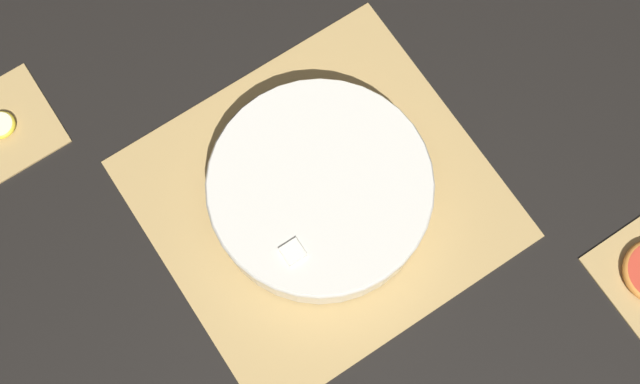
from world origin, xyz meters
name	(u,v)px	position (x,y,z in m)	size (l,w,h in m)	color
ground_plane	(320,199)	(0.00, 0.00, 0.00)	(6.00, 6.00, 0.00)	black
bamboo_mat_center	(320,198)	(0.00, 0.00, 0.00)	(0.41, 0.39, 0.01)	tan
coaster_mat_far_left	(3,127)	(-0.29, 0.31, 0.00)	(0.13, 0.13, 0.01)	tan
fruit_salad_bowl	(320,190)	(0.00, 0.00, 0.04)	(0.28, 0.28, 0.07)	silver
banana_coin_single	(1,125)	(-0.29, 0.31, 0.01)	(0.04, 0.04, 0.01)	#F7EFC6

